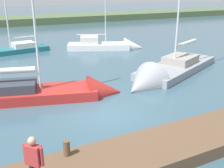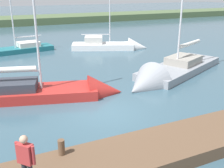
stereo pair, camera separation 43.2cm
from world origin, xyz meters
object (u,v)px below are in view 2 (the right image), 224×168
(sailboat_mid_channel, at_px, (114,47))
(sailboat_near_dock, at_px, (7,53))
(mooring_post_near, at_px, (61,147))
(person_on_dock, at_px, (26,159))
(sailboat_far_right, at_px, (166,76))
(sailboat_outer_mooring, at_px, (58,94))

(sailboat_mid_channel, bearing_deg, sailboat_near_dock, -170.17)
(mooring_post_near, relative_size, person_on_dock, 0.33)
(sailboat_mid_channel, bearing_deg, sailboat_far_right, -72.39)
(sailboat_near_dock, height_order, person_on_dock, sailboat_near_dock)
(sailboat_outer_mooring, height_order, sailboat_near_dock, sailboat_outer_mooring)
(mooring_post_near, bearing_deg, sailboat_near_dock, -89.52)
(sailboat_near_dock, xyz_separation_m, sailboat_mid_channel, (-10.34, 2.39, 0.10))
(person_on_dock, bearing_deg, sailboat_far_right, 175.66)
(sailboat_near_dock, xyz_separation_m, sailboat_far_right, (-9.39, 12.73, 0.08))
(sailboat_mid_channel, xyz_separation_m, person_on_dock, (11.45, 18.37, 1.29))
(sailboat_outer_mooring, xyz_separation_m, sailboat_mid_channel, (-8.65, -10.61, 0.02))
(sailboat_mid_channel, bearing_deg, person_on_dock, -99.07)
(sailboat_outer_mooring, relative_size, sailboat_far_right, 0.76)
(mooring_post_near, distance_m, sailboat_near_dock, 19.56)
(mooring_post_near, xyz_separation_m, person_on_dock, (1.27, 1.22, 0.68))
(mooring_post_near, bearing_deg, sailboat_mid_channel, -120.69)
(mooring_post_near, relative_size, sailboat_mid_channel, 0.07)
(sailboat_far_right, distance_m, person_on_dock, 13.29)
(mooring_post_near, relative_size, sailboat_near_dock, 0.07)
(sailboat_near_dock, bearing_deg, person_on_dock, 78.85)
(mooring_post_near, xyz_separation_m, sailboat_near_dock, (0.16, -19.55, -0.72))
(mooring_post_near, distance_m, sailboat_mid_channel, 19.96)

